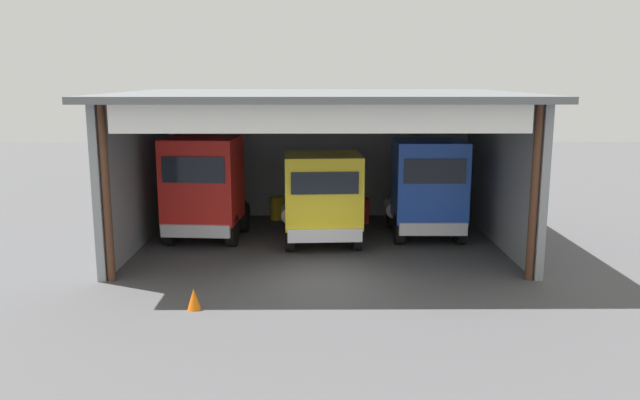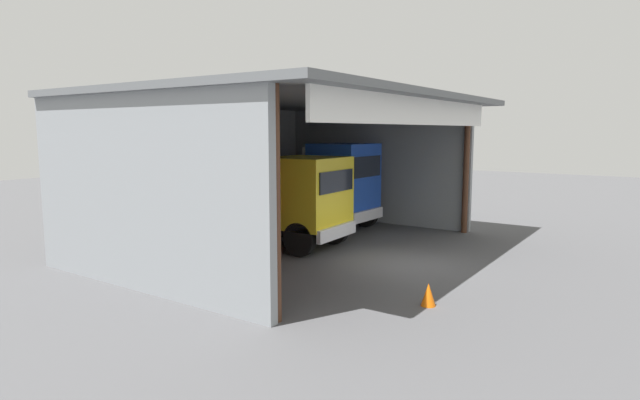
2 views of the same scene
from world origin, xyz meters
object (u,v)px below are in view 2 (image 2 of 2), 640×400
truck_yellow_left_bay (298,199)px  truck_blue_center_bay (337,185)px  traffic_cone (428,295)px  tool_cart (254,219)px  truck_red_center_left_bay (198,205)px  oil_drum (183,230)px

truck_yellow_left_bay → truck_blue_center_bay: 3.92m
truck_blue_center_bay → traffic_cone: truck_blue_center_bay is taller
truck_yellow_left_bay → truck_blue_center_bay: size_ratio=1.00×
truck_blue_center_bay → tool_cart: bearing=-47.9°
traffic_cone → tool_cart: bearing=63.8°
truck_red_center_left_bay → traffic_cone: size_ratio=8.35×
truck_red_center_left_bay → traffic_cone: 7.22m
truck_red_center_left_bay → truck_yellow_left_bay: size_ratio=0.91×
truck_red_center_left_bay → oil_drum: 4.49m
oil_drum → truck_blue_center_bay: bearing=-30.0°
tool_cart → traffic_cone: tool_cart is taller
truck_red_center_left_bay → truck_yellow_left_bay: bearing=176.7°
truck_blue_center_bay → traffic_cone: (-7.16, -7.18, -1.61)m
truck_blue_center_bay → tool_cart: size_ratio=5.16×
oil_drum → tool_cart: (3.31, -0.62, 0.04)m
traffic_cone → oil_drum: bearing=81.7°
truck_yellow_left_bay → oil_drum: bearing=-68.9°
truck_blue_center_bay → oil_drum: size_ratio=5.56×
oil_drum → tool_cart: tool_cart is taller
truck_blue_center_bay → tool_cart: truck_blue_center_bay is taller
truck_yellow_left_bay → oil_drum: (-1.81, 4.06, -1.28)m
truck_red_center_left_bay → truck_blue_center_bay: truck_red_center_left_bay is taller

